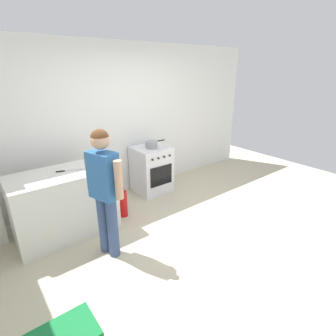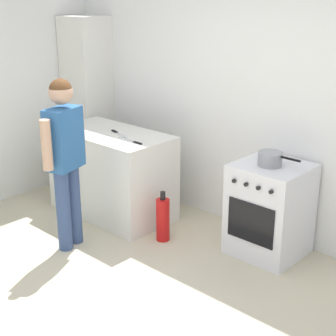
% 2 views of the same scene
% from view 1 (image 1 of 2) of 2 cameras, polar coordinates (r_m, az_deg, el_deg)
% --- Properties ---
extents(ground_plane, '(8.00, 8.00, 0.00)m').
position_cam_1_polar(ground_plane, '(3.76, 6.19, -14.54)').
color(ground_plane, beige).
extents(back_wall, '(6.00, 0.10, 2.60)m').
position_cam_1_polar(back_wall, '(4.73, -10.02, 9.95)').
color(back_wall, white).
rests_on(back_wall, ground).
extents(counter_unit, '(1.30, 0.70, 0.90)m').
position_cam_1_polar(counter_unit, '(3.86, -21.59, -7.21)').
color(counter_unit, silver).
rests_on(counter_unit, ground).
extents(oven_left, '(0.61, 0.62, 0.85)m').
position_cam_1_polar(oven_left, '(4.84, -3.62, -0.31)').
color(oven_left, silver).
rests_on(oven_left, ground).
extents(pot, '(0.39, 0.21, 0.12)m').
position_cam_1_polar(pot, '(4.65, -3.60, 5.11)').
color(pot, gray).
rests_on(pot, oven_left).
extents(knife_carving, '(0.32, 0.13, 0.01)m').
position_cam_1_polar(knife_carving, '(3.72, -20.92, -0.52)').
color(knife_carving, silver).
rests_on(knife_carving, counter_unit).
extents(knife_bread, '(0.35, 0.06, 0.01)m').
position_cam_1_polar(knife_bread, '(3.72, -16.49, 0.04)').
color(knife_bread, silver).
rests_on(knife_bread, counter_unit).
extents(person, '(0.29, 0.55, 1.58)m').
position_cam_1_polar(person, '(3.07, -13.72, -3.55)').
color(person, '#384C7A').
rests_on(person, ground).
extents(fire_extinguisher, '(0.13, 0.13, 0.50)m').
position_cam_1_polar(fire_extinguisher, '(4.15, -9.74, -7.59)').
color(fire_extinguisher, red).
rests_on(fire_extinguisher, ground).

